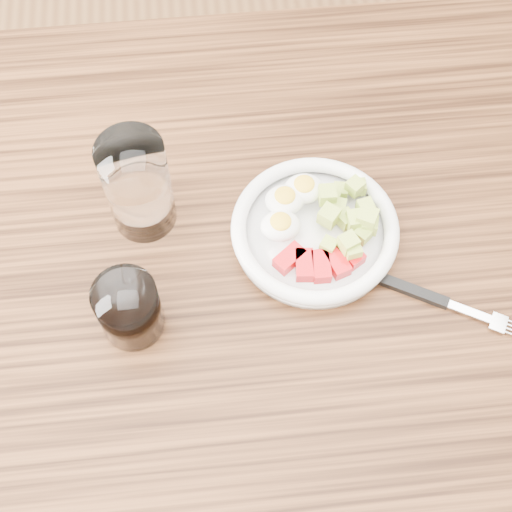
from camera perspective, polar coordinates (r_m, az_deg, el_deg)
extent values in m
plane|color=brown|center=(1.62, 0.40, -13.57)|extent=(4.00, 4.00, 0.00)
cube|color=#563117|center=(0.91, 0.69, -1.97)|extent=(1.50, 0.90, 0.04)
cylinder|color=white|center=(0.91, 4.67, 1.74)|extent=(0.20, 0.20, 0.01)
torus|color=white|center=(0.90, 4.74, 2.23)|extent=(0.21, 0.21, 0.02)
cube|color=red|center=(0.88, 2.68, -0.18)|extent=(0.04, 0.04, 0.02)
cube|color=red|center=(0.87, 3.89, -0.73)|extent=(0.03, 0.04, 0.02)
cube|color=red|center=(0.87, 5.22, -0.84)|extent=(0.02, 0.04, 0.02)
cube|color=red|center=(0.88, 6.48, -0.49)|extent=(0.03, 0.04, 0.02)
cube|color=red|center=(0.89, 7.46, 0.25)|extent=(0.04, 0.04, 0.02)
ellipsoid|color=white|center=(0.91, 2.31, 4.49)|extent=(0.05, 0.04, 0.03)
ellipsoid|color=yellow|center=(0.90, 2.33, 4.87)|extent=(0.03, 0.03, 0.01)
ellipsoid|color=white|center=(0.92, 3.84, 5.40)|extent=(0.05, 0.04, 0.03)
ellipsoid|color=yellow|center=(0.91, 3.88, 5.78)|extent=(0.03, 0.03, 0.01)
ellipsoid|color=white|center=(0.89, 1.97, 2.42)|extent=(0.05, 0.04, 0.03)
ellipsoid|color=yellow|center=(0.88, 1.99, 2.78)|extent=(0.03, 0.03, 0.01)
cube|color=#B8C94D|center=(0.90, 7.20, 2.96)|extent=(0.03, 0.03, 0.02)
cube|color=#B8C94D|center=(0.90, 8.01, 2.82)|extent=(0.02, 0.02, 0.02)
cube|color=#B8C94D|center=(0.90, 8.53, 1.70)|extent=(0.03, 0.03, 0.02)
cube|color=#B8C94D|center=(0.93, 6.75, 5.18)|extent=(0.02, 0.02, 0.02)
cube|color=#B8C94D|center=(0.90, 9.07, 2.46)|extent=(0.02, 0.02, 0.02)
cube|color=#B8C94D|center=(0.87, 7.74, 0.44)|extent=(0.02, 0.02, 0.02)
cube|color=#B8C94D|center=(0.90, 5.73, 4.89)|extent=(0.02, 0.02, 0.02)
cube|color=#B8C94D|center=(0.91, 8.75, 3.83)|extent=(0.02, 0.02, 0.02)
cube|color=#B8C94D|center=(0.93, 8.21, 5.49)|extent=(0.02, 0.02, 0.02)
cube|color=#B8C94D|center=(0.89, 5.85, 3.21)|extent=(0.03, 0.03, 0.02)
cube|color=#B8C94D|center=(0.89, 8.86, 3.00)|extent=(0.03, 0.03, 0.02)
cube|color=#B8C94D|center=(0.88, 5.82, 0.81)|extent=(0.03, 0.03, 0.02)
cube|color=#B8C94D|center=(0.92, 6.12, 4.61)|extent=(0.02, 0.02, 0.02)
cube|color=#B8C94D|center=(0.87, 7.40, 1.05)|extent=(0.03, 0.03, 0.02)
cube|color=#B8C94D|center=(0.92, 7.91, 5.53)|extent=(0.03, 0.03, 0.02)
cube|color=#B8C94D|center=(0.91, 6.62, 3.94)|extent=(0.02, 0.02, 0.02)
cube|color=black|center=(0.89, 12.14, -2.62)|extent=(0.09, 0.06, 0.01)
cube|color=silver|center=(0.90, 16.84, -4.36)|extent=(0.06, 0.04, 0.00)
cube|color=silver|center=(0.90, 18.83, -5.09)|extent=(0.03, 0.03, 0.00)
cylinder|color=white|center=(0.88, -9.45, 5.60)|extent=(0.08, 0.08, 0.14)
cylinder|color=white|center=(0.84, -10.13, -4.17)|extent=(0.07, 0.07, 0.09)
cylinder|color=black|center=(0.84, -10.10, -4.23)|extent=(0.07, 0.07, 0.07)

